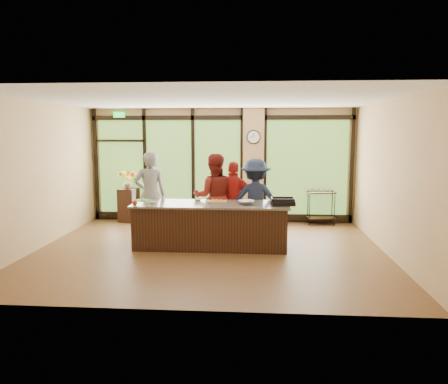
% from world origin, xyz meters
% --- Properties ---
extents(floor, '(7.00, 7.00, 0.00)m').
position_xyz_m(floor, '(0.00, 0.00, 0.00)').
color(floor, brown).
rests_on(floor, ground).
extents(ceiling, '(7.00, 7.00, 0.00)m').
position_xyz_m(ceiling, '(0.00, 0.00, 3.00)').
color(ceiling, silver).
rests_on(ceiling, back_wall).
extents(back_wall, '(7.00, 0.00, 7.00)m').
position_xyz_m(back_wall, '(0.00, 3.00, 1.50)').
color(back_wall, tan).
rests_on(back_wall, floor).
extents(left_wall, '(0.00, 6.00, 6.00)m').
position_xyz_m(left_wall, '(-3.50, 0.00, 1.50)').
color(left_wall, tan).
rests_on(left_wall, floor).
extents(right_wall, '(0.00, 6.00, 6.00)m').
position_xyz_m(right_wall, '(3.50, 0.00, 1.50)').
color(right_wall, tan).
rests_on(right_wall, floor).
extents(window_wall, '(6.90, 0.12, 3.00)m').
position_xyz_m(window_wall, '(0.16, 2.95, 1.39)').
color(window_wall, tan).
rests_on(window_wall, floor).
extents(island_base, '(3.10, 1.00, 0.88)m').
position_xyz_m(island_base, '(0.00, 0.30, 0.44)').
color(island_base, black).
rests_on(island_base, floor).
extents(countertop, '(3.20, 1.10, 0.04)m').
position_xyz_m(countertop, '(0.00, 0.30, 0.90)').
color(countertop, '#6D655A').
rests_on(countertop, island_base).
extents(wall_clock, '(0.36, 0.04, 0.36)m').
position_xyz_m(wall_clock, '(0.85, 2.87, 2.25)').
color(wall_clock, black).
rests_on(wall_clock, window_wall).
extents(cook_left, '(0.83, 0.68, 1.96)m').
position_xyz_m(cook_left, '(-1.45, 1.04, 0.98)').
color(cook_left, gray).
rests_on(cook_left, floor).
extents(cook_midleft, '(1.00, 0.82, 1.91)m').
position_xyz_m(cook_midleft, '(0.00, 0.99, 0.96)').
color(cook_midleft, maroon).
rests_on(cook_midleft, floor).
extents(cook_midright, '(1.06, 0.56, 1.73)m').
position_xyz_m(cook_midright, '(0.44, 1.13, 0.87)').
color(cook_midright, '#B2211B').
rests_on(cook_midright, floor).
extents(cook_right, '(1.17, 0.69, 1.80)m').
position_xyz_m(cook_right, '(0.92, 1.04, 0.90)').
color(cook_right, '#1A223A').
rests_on(cook_right, floor).
extents(roasting_pan, '(0.49, 0.40, 0.08)m').
position_xyz_m(roasting_pan, '(1.47, 0.18, 0.96)').
color(roasting_pan, black).
rests_on(roasting_pan, countertop).
extents(mixing_bowl, '(0.44, 0.44, 0.08)m').
position_xyz_m(mixing_bowl, '(0.74, 0.21, 0.96)').
color(mixing_bowl, silver).
rests_on(mixing_bowl, countertop).
extents(cutting_board_left, '(0.44, 0.39, 0.01)m').
position_xyz_m(cutting_board_left, '(-1.50, 0.57, 0.93)').
color(cutting_board_left, green).
rests_on(cutting_board_left, countertop).
extents(cutting_board_center, '(0.49, 0.43, 0.01)m').
position_xyz_m(cutting_board_center, '(0.08, 0.65, 0.93)').
color(cutting_board_center, gold).
rests_on(cutting_board_center, countertop).
extents(cutting_board_right, '(0.44, 0.35, 0.01)m').
position_xyz_m(cutting_board_right, '(0.10, 0.59, 0.93)').
color(cutting_board_right, gold).
rests_on(cutting_board_right, countertop).
extents(prep_bowl_near, '(0.15, 0.15, 0.04)m').
position_xyz_m(prep_bowl_near, '(-1.18, 0.18, 0.94)').
color(prep_bowl_near, white).
rests_on(prep_bowl_near, countertop).
extents(prep_bowl_mid, '(0.13, 0.13, 0.04)m').
position_xyz_m(prep_bowl_mid, '(-0.06, 0.36, 0.94)').
color(prep_bowl_mid, white).
rests_on(prep_bowl_mid, countertop).
extents(prep_bowl_far, '(0.19, 0.19, 0.03)m').
position_xyz_m(prep_bowl_far, '(-0.31, 0.62, 0.94)').
color(prep_bowl_far, white).
rests_on(prep_bowl_far, countertop).
extents(red_ramekin, '(0.11, 0.11, 0.08)m').
position_xyz_m(red_ramekin, '(-1.50, -0.05, 0.96)').
color(red_ramekin, '#B72912').
rests_on(red_ramekin, countertop).
extents(flower_stand, '(0.53, 0.53, 0.89)m').
position_xyz_m(flower_stand, '(-2.46, 2.73, 0.45)').
color(flower_stand, black).
rests_on(flower_stand, floor).
extents(flower_vase, '(0.26, 0.26, 0.26)m').
position_xyz_m(flower_vase, '(-2.46, 2.73, 1.02)').
color(flower_vase, brown).
rests_on(flower_vase, flower_stand).
extents(bar_cart, '(0.75, 0.51, 0.94)m').
position_xyz_m(bar_cart, '(2.61, 2.75, 0.57)').
color(bar_cart, black).
rests_on(bar_cart, floor).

